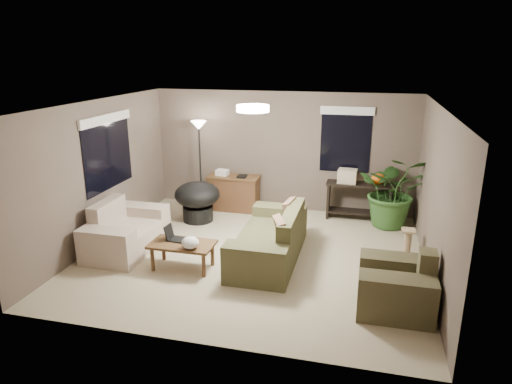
% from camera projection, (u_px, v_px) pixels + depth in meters
% --- Properties ---
extents(room_shell, '(5.50, 5.50, 5.50)m').
position_uv_depth(room_shell, '(253.00, 184.00, 7.28)').
color(room_shell, '#BDAF8C').
rests_on(room_shell, ground).
extents(main_sofa, '(0.95, 2.20, 0.85)m').
position_uv_depth(main_sofa, '(272.00, 241.00, 7.46)').
color(main_sofa, '#454429').
rests_on(main_sofa, ground).
extents(throw_pillows, '(0.39, 1.39, 0.47)m').
position_uv_depth(throw_pillows, '(287.00, 222.00, 7.30)').
color(throw_pillows, '#8C7251').
rests_on(throw_pillows, main_sofa).
extents(loveseat, '(0.90, 1.60, 0.85)m').
position_uv_depth(loveseat, '(125.00, 233.00, 7.80)').
color(loveseat, beige).
rests_on(loveseat, ground).
extents(armchair, '(0.95, 1.00, 0.85)m').
position_uv_depth(armchair, '(396.00, 287.00, 6.00)').
color(armchair, '#46412A').
rests_on(armchair, ground).
extents(coffee_table, '(1.00, 0.55, 0.42)m').
position_uv_depth(coffee_table, '(182.00, 247.00, 7.10)').
color(coffee_table, brown).
rests_on(coffee_table, ground).
extents(laptop, '(0.37, 0.26, 0.24)m').
position_uv_depth(laptop, '(174.00, 236.00, 7.19)').
color(laptop, black).
rests_on(laptop, coffee_table).
extents(plastic_bag, '(0.29, 0.27, 0.19)m').
position_uv_depth(plastic_bag, '(190.00, 243.00, 6.87)').
color(plastic_bag, white).
rests_on(plastic_bag, coffee_table).
extents(desk, '(1.10, 0.50, 0.75)m').
position_uv_depth(desk, '(234.00, 193.00, 9.75)').
color(desk, brown).
rests_on(desk, ground).
extents(desk_papers, '(0.67, 0.27, 0.12)m').
position_uv_depth(desk_papers, '(226.00, 173.00, 9.65)').
color(desk_papers, silver).
rests_on(desk_papers, desk).
extents(console_table, '(1.30, 0.40, 0.75)m').
position_uv_depth(console_table, '(359.00, 198.00, 9.18)').
color(console_table, black).
rests_on(console_table, ground).
extents(pumpkin, '(0.36, 0.36, 0.22)m').
position_uv_depth(pumpkin, '(378.00, 179.00, 8.98)').
color(pumpkin, orange).
rests_on(pumpkin, console_table).
extents(cardboard_box, '(0.38, 0.30, 0.27)m').
position_uv_depth(cardboard_box, '(347.00, 176.00, 9.11)').
color(cardboard_box, beige).
rests_on(cardboard_box, console_table).
extents(papasan_chair, '(1.17, 1.17, 0.80)m').
position_uv_depth(papasan_chair, '(197.00, 199.00, 9.08)').
color(papasan_chair, black).
rests_on(papasan_chair, ground).
extents(floor_lamp, '(0.32, 0.32, 1.91)m').
position_uv_depth(floor_lamp, '(199.00, 136.00, 9.41)').
color(floor_lamp, black).
rests_on(floor_lamp, ground).
extents(ceiling_fixture, '(0.50, 0.50, 0.10)m').
position_uv_depth(ceiling_fixture, '(253.00, 108.00, 6.92)').
color(ceiling_fixture, white).
rests_on(ceiling_fixture, room_shell).
extents(houseplant, '(1.29, 1.43, 1.12)m').
position_uv_depth(houseplant, '(393.00, 199.00, 8.77)').
color(houseplant, '#2D5923').
rests_on(houseplant, ground).
extents(cat_scratching_post, '(0.32, 0.32, 0.50)m').
position_uv_depth(cat_scratching_post, '(407.00, 246.00, 7.49)').
color(cat_scratching_post, tan).
rests_on(cat_scratching_post, ground).
extents(window_left, '(0.05, 1.56, 1.33)m').
position_uv_depth(window_left, '(107.00, 140.00, 8.02)').
color(window_left, black).
rests_on(window_left, room_shell).
extents(window_back, '(1.06, 0.05, 1.33)m').
position_uv_depth(window_back, '(346.00, 129.00, 9.12)').
color(window_back, black).
rests_on(window_back, room_shell).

